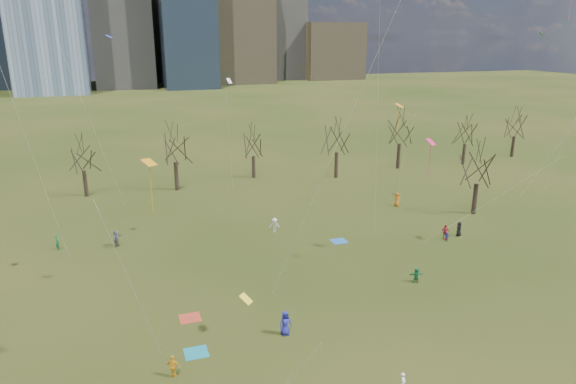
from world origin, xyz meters
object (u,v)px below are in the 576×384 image
object	(u,v)px
person_0	(285,323)
blanket_crimson	(190,318)
blanket_teal	(196,353)
person_1	(403,383)
person_4	(173,367)
blanket_navy	(339,241)

from	to	relation	value
person_0	blanket_crimson	bearing A→B (deg)	140.68
person_0	blanket_teal	bearing A→B (deg)	178.29
person_1	person_4	distance (m)	14.23
blanket_teal	blanket_crimson	bearing A→B (deg)	86.54
blanket_navy	person_0	size ratio (longest dim) A/B	0.86
blanket_navy	blanket_crimson	size ratio (longest dim) A/B	1.00
blanket_navy	person_4	world-z (taller)	person_4
person_0	person_1	size ratio (longest dim) A/B	1.34
blanket_teal	blanket_navy	world-z (taller)	same
person_0	person_4	size ratio (longest dim) A/B	1.21
blanket_teal	person_0	xyz separation A→B (m)	(6.48, 0.19, 0.91)
blanket_navy	blanket_crimson	distance (m)	20.20
person_1	person_4	size ratio (longest dim) A/B	0.90
blanket_navy	blanket_teal	bearing A→B (deg)	-139.01
blanket_teal	person_4	bearing A→B (deg)	-129.14
blanket_teal	person_0	size ratio (longest dim) A/B	0.86
blanket_teal	person_4	distance (m)	2.86
person_1	blanket_teal	bearing A→B (deg)	95.18
blanket_crimson	person_1	xyz separation A→B (m)	(10.89, -12.81, 0.68)
blanket_crimson	person_0	bearing A→B (deg)	-35.91
blanket_navy	person_1	world-z (taller)	person_1
blanket_teal	person_1	size ratio (longest dim) A/B	1.15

